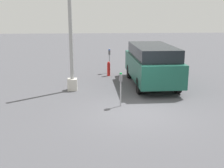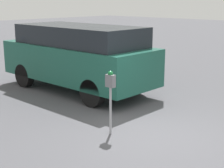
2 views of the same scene
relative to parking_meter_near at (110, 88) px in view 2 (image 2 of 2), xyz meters
The scene contains 3 objects.
ground_plane 1.36m from the parking_meter_near, 142.54° to the right, with size 80.00×80.00×0.00m, color #4C4C51.
parking_meter_near is the anchor object (origin of this frame).
parked_van 3.72m from the parking_meter_near, 30.49° to the right, with size 5.14×2.04×2.01m.
Camera 2 is at (-3.97, 5.46, 2.75)m, focal length 55.00 mm.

